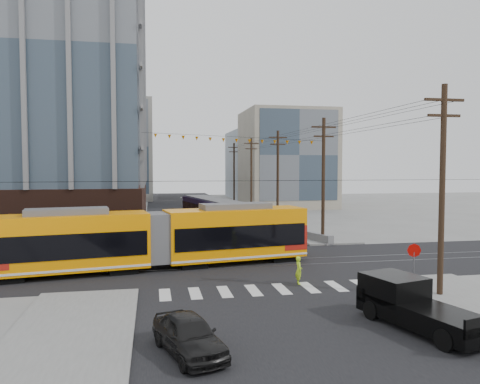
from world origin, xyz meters
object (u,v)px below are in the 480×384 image
(pickup_truck, at_px, (422,307))
(city_bus, at_px, (211,215))
(streetcar, at_px, (157,238))
(black_sedan, at_px, (189,335))

(pickup_truck, bearing_deg, city_bus, 84.28)
(streetcar, distance_m, city_bus, 17.47)
(pickup_truck, distance_m, black_sedan, 9.74)
(pickup_truck, xyz_separation_m, black_sedan, (-9.71, -0.66, -0.27))
(black_sedan, bearing_deg, pickup_truck, -13.47)
(streetcar, relative_size, city_bus, 1.65)
(streetcar, distance_m, black_sedan, 14.69)
(streetcar, height_order, city_bus, streetcar)
(streetcar, height_order, pickup_truck, streetcar)
(city_bus, relative_size, black_sedan, 3.01)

